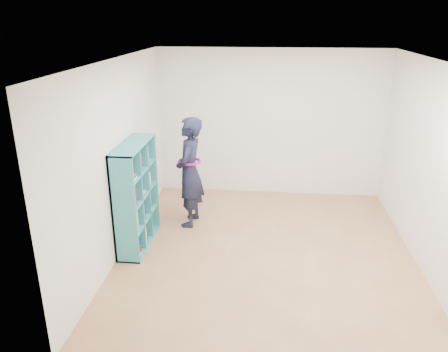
# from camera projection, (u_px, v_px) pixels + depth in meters

# --- Properties ---
(floor) EXTENTS (4.50, 4.50, 0.00)m
(floor) POSITION_uv_depth(u_px,v_px,m) (266.00, 253.00, 6.07)
(floor) COLOR #986745
(floor) RESTS_ON ground
(ceiling) EXTENTS (4.50, 4.50, 0.00)m
(ceiling) POSITION_uv_depth(u_px,v_px,m) (273.00, 61.00, 5.17)
(ceiling) COLOR white
(ceiling) RESTS_ON wall_back
(wall_left) EXTENTS (0.02, 4.50, 2.60)m
(wall_left) POSITION_uv_depth(u_px,v_px,m) (119.00, 159.00, 5.82)
(wall_left) COLOR white
(wall_left) RESTS_ON floor
(wall_right) EXTENTS (0.02, 4.50, 2.60)m
(wall_right) POSITION_uv_depth(u_px,v_px,m) (431.00, 170.00, 5.43)
(wall_right) COLOR white
(wall_right) RESTS_ON floor
(wall_back) EXTENTS (4.00, 0.02, 2.60)m
(wall_back) POSITION_uv_depth(u_px,v_px,m) (270.00, 124.00, 7.72)
(wall_back) COLOR white
(wall_back) RESTS_ON floor
(wall_front) EXTENTS (4.00, 0.02, 2.60)m
(wall_front) POSITION_uv_depth(u_px,v_px,m) (268.00, 253.00, 3.52)
(wall_front) COLOR white
(wall_front) RESTS_ON floor
(bookshelf) EXTENTS (0.33, 1.12, 1.50)m
(bookshelf) POSITION_uv_depth(u_px,v_px,m) (135.00, 197.00, 6.08)
(bookshelf) COLOR teal
(bookshelf) RESTS_ON floor
(person) EXTENTS (0.45, 0.65, 1.71)m
(person) POSITION_uv_depth(u_px,v_px,m) (190.00, 172.00, 6.65)
(person) COLOR black
(person) RESTS_ON floor
(smartphone) EXTENTS (0.01, 0.09, 0.12)m
(smartphone) POSITION_uv_depth(u_px,v_px,m) (182.00, 163.00, 6.71)
(smartphone) COLOR silver
(smartphone) RESTS_ON person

